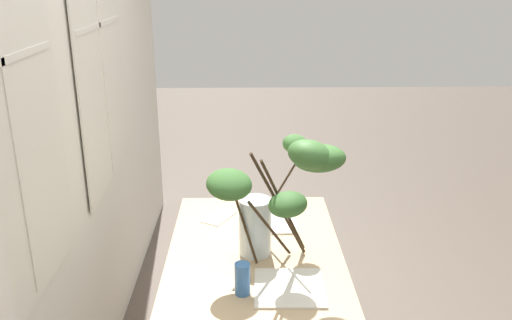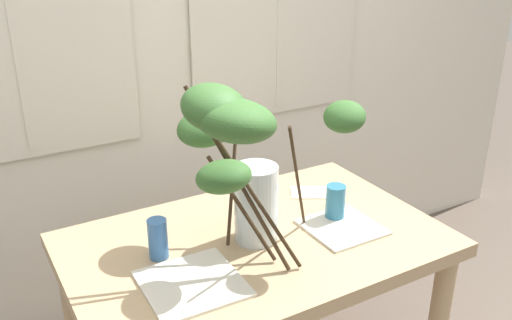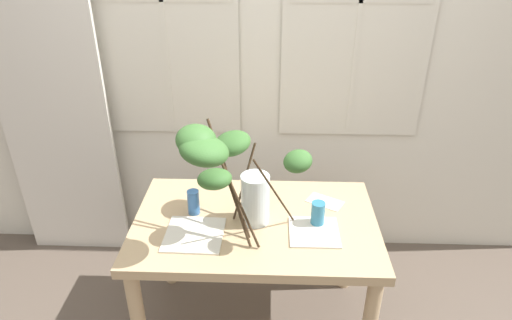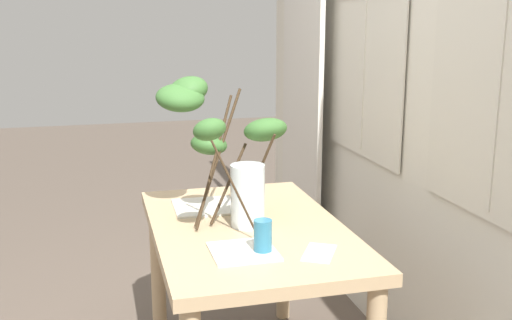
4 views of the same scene
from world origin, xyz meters
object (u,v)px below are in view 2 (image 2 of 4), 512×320
Objects in this scene: vase_with_branches at (241,157)px; drinking_glass_blue_left at (158,239)px; dining_table at (256,266)px; plate_square_left at (192,283)px; drinking_glass_blue_right at (335,202)px; plate_square_right at (342,227)px.

vase_with_branches reaches higher than drinking_glass_blue_left.
plate_square_left is at bearing -155.65° from dining_table.
drinking_glass_blue_left is 0.47× the size of plate_square_left.
dining_table is 0.37m from drinking_glass_blue_left.
vase_with_branches is 0.50m from drinking_glass_blue_right.
drinking_glass_blue_left is at bearing 146.75° from vase_with_branches.
vase_with_branches reaches higher than drinking_glass_blue_right.
drinking_glass_blue_right is at bearing 9.28° from vase_with_branches.
plate_square_right is (0.60, -0.14, -0.06)m from drinking_glass_blue_left.
dining_table is 0.34m from plate_square_left.
plate_square_left is 0.58m from plate_square_right.
plate_square_left reaches higher than dining_table.
drinking_glass_blue_right is 0.53× the size of plate_square_right.
drinking_glass_blue_left is 1.04× the size of drinking_glass_blue_right.
dining_table is 5.12× the size of plate_square_right.
plate_square_right is at bearing -0.26° from vase_with_branches.
drinking_glass_blue_right is 0.61m from plate_square_left.
plate_square_left is (-0.19, -0.04, -0.34)m from vase_with_branches.
dining_table is 9.37× the size of drinking_glass_blue_left.
plate_square_right reaches higher than dining_table.
drinking_glass_blue_left is (-0.22, 0.14, -0.28)m from vase_with_branches.
vase_with_branches is (-0.10, -0.09, 0.45)m from dining_table.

